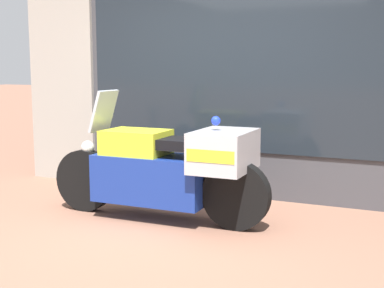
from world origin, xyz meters
TOP-DOWN VIEW (x-y plane):
  - ground_plane at (0.00, 0.00)m, footprint 60.00×60.00m
  - shop_building at (-0.43, 2.00)m, footprint 5.70×0.55m
  - window_display at (0.42, 2.03)m, footprint 4.25×0.30m
  - paramedic_motorcycle at (-0.14, 0.58)m, footprint 2.37×0.73m

SIDE VIEW (x-z plane):
  - ground_plane at x=0.00m, z-range 0.00..0.00m
  - window_display at x=0.42m, z-range -0.50..1.43m
  - paramedic_motorcycle at x=-0.14m, z-range -0.10..1.20m
  - shop_building at x=-0.43m, z-range 0.01..4.20m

